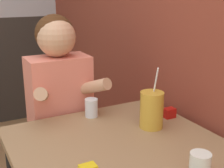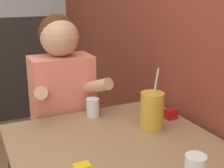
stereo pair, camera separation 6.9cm
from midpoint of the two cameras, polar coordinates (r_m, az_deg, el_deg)
name	(u,v)px [view 1 (the left image)]	position (r m, az deg, el deg)	size (l,w,h in m)	color
main_table	(121,159)	(1.39, 0.24, -13.65)	(0.88, 0.89, 0.72)	#93704C
person_seated	(60,117)	(1.84, -10.48, -5.93)	(0.42, 0.41, 1.24)	#EA7F6B
cocktail_pitcher	(152,110)	(1.50, 5.96, -4.72)	(0.11, 0.11, 0.30)	gold
glass_near_pitcher	(91,108)	(1.64, -5.00, -4.35)	(0.07, 0.07, 0.10)	silver
glass_center	(200,165)	(1.17, 14.12, -14.17)	(0.08, 0.08, 0.09)	silver
condiment_ketchup	(169,113)	(1.65, 9.24, -5.24)	(0.06, 0.04, 0.05)	#B7140F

